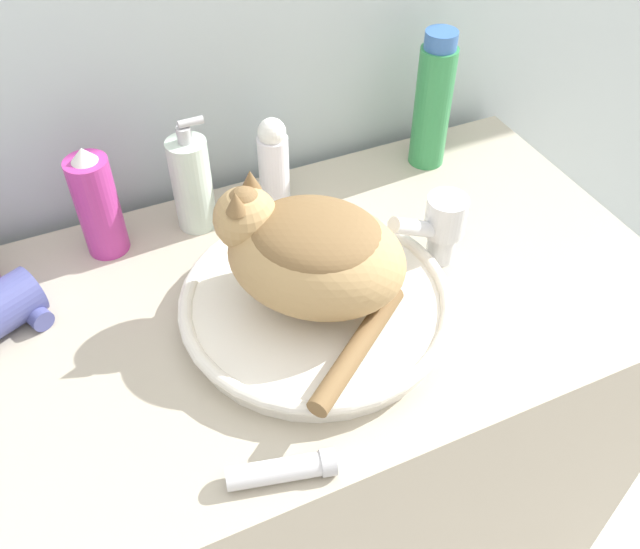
{
  "coord_description": "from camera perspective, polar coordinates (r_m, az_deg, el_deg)",
  "views": [
    {
      "loc": [
        -0.28,
        -0.34,
        1.59
      ],
      "look_at": [
        -0.01,
        0.25,
        0.96
      ],
      "focal_mm": 38.0,
      "sensor_mm": 36.0,
      "label": 1
    }
  ],
  "objects": [
    {
      "name": "sink_basin",
      "position": [
        0.96,
        -0.32,
        -2.45
      ],
      "size": [
        0.39,
        0.39,
        0.04
      ],
      "color": "white",
      "rests_on": "vanity_counter"
    },
    {
      "name": "cream_tube",
      "position": [
        0.82,
        -3.09,
        -16.1
      ],
      "size": [
        0.13,
        0.06,
        0.03
      ],
      "rotation": [
        0.0,
        0.0,
        -0.24
      ],
      "color": "silver",
      "rests_on": "vanity_counter"
    },
    {
      "name": "vanity_counter",
      "position": [
        1.35,
        -0.52,
        -14.41
      ],
      "size": [
        1.07,
        0.6,
        0.87
      ],
      "color": "#B2A893",
      "rests_on": "ground_plane"
    },
    {
      "name": "cat",
      "position": [
        0.89,
        -0.82,
        1.97
      ],
      "size": [
        0.31,
        0.35,
        0.17
      ],
      "rotation": [
        0.0,
        0.0,
        2.4
      ],
      "color": "tan",
      "rests_on": "sink_basin"
    },
    {
      "name": "faucet",
      "position": [
        1.03,
        10.11,
        4.09
      ],
      "size": [
        0.14,
        0.06,
        0.12
      ],
      "rotation": [
        0.0,
        0.0,
        -3.01
      ],
      "color": "silver",
      "rests_on": "vanity_counter"
    },
    {
      "name": "spray_bottle_trigger",
      "position": [
        1.08,
        -18.24,
        5.63
      ],
      "size": [
        0.06,
        0.06,
        0.19
      ],
      "color": "#B2338C",
      "rests_on": "vanity_counter"
    },
    {
      "name": "soap_pump_bottle",
      "position": [
        1.09,
        -10.73,
        7.56
      ],
      "size": [
        0.06,
        0.06,
        0.19
      ],
      "color": "silver",
      "rests_on": "vanity_counter"
    },
    {
      "name": "shampoo_bottle_tall",
      "position": [
        1.22,
        9.49,
        14.1
      ],
      "size": [
        0.06,
        0.06,
        0.25
      ],
      "color": "#338C4C",
      "rests_on": "vanity_counter"
    },
    {
      "name": "deodorant_stick",
      "position": [
        1.12,
        -3.93,
        9.37
      ],
      "size": [
        0.05,
        0.05,
        0.16
      ],
      "color": "silver",
      "rests_on": "vanity_counter"
    }
  ]
}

